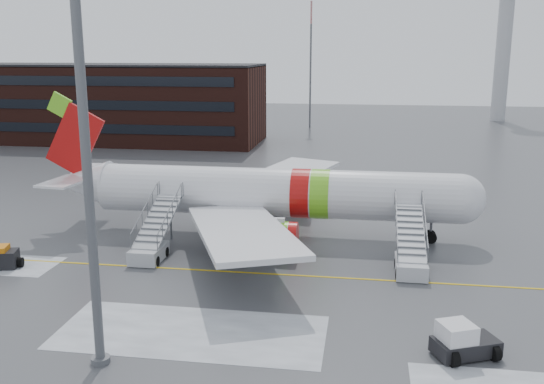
% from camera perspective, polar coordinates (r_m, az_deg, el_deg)
% --- Properties ---
extents(ground, '(260.00, 260.00, 0.00)m').
position_cam_1_polar(ground, '(40.84, 4.58, -7.46)').
color(ground, '#494C4F').
rests_on(ground, ground).
extents(airliner, '(35.03, 32.97, 11.18)m').
position_cam_1_polar(airliner, '(47.67, -0.76, -0.10)').
color(airliner, white).
rests_on(airliner, ground).
extents(airstair_fwd, '(2.05, 7.70, 3.48)m').
position_cam_1_polar(airstair_fwd, '(41.53, 12.91, -5.85)').
color(airstair_fwd, '#B9BCC1').
rests_on(airstair_fwd, ground).
extents(airstair_aft, '(2.05, 7.70, 3.48)m').
position_cam_1_polar(airstair_aft, '(43.93, -11.21, -4.70)').
color(airstair_aft, '#ACAFB4').
rests_on(airstair_aft, ground).
extents(pushback_tug, '(3.45, 3.11, 1.74)m').
position_cam_1_polar(pushback_tug, '(31.23, 17.47, -13.28)').
color(pushback_tug, black).
rests_on(pushback_tug, ground).
extents(baggage_tractor, '(3.12, 1.92, 1.55)m').
position_cam_1_polar(baggage_tractor, '(45.06, -24.25, -5.74)').
color(baggage_tractor, black).
rests_on(baggage_tractor, ground).
extents(light_mast_near, '(1.20, 1.20, 25.60)m').
position_cam_1_polar(light_mast_near, '(27.22, -17.57, 10.20)').
color(light_mast_near, '#595B60').
rests_on(light_mast_near, ground).
extents(terminal_building, '(62.00, 16.11, 12.30)m').
position_cam_1_polar(terminal_building, '(104.92, -18.42, 8.05)').
color(terminal_building, '#3F1E16').
rests_on(terminal_building, ground).
extents(control_tower, '(6.40, 6.40, 30.00)m').
position_cam_1_polar(control_tower, '(136.00, 21.08, 14.18)').
color(control_tower, '#B2B5BA').
rests_on(control_tower, ground).
extents(light_mast_far_n, '(1.20, 1.20, 24.25)m').
position_cam_1_polar(light_mast_far_n, '(116.63, 3.67, 12.89)').
color(light_mast_far_n, '#595B60').
rests_on(light_mast_far_n, ground).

